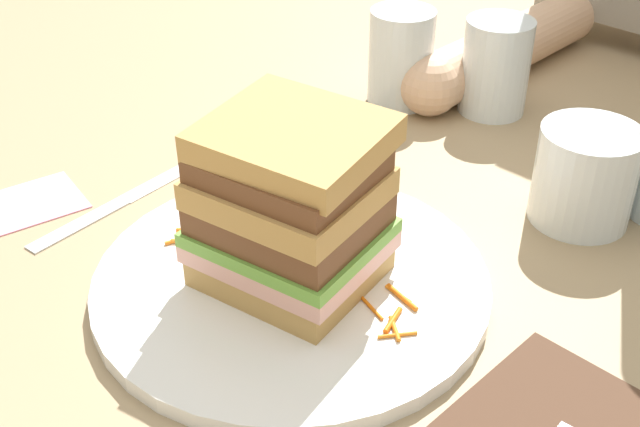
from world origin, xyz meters
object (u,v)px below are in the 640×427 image
object	(u,v)px
sandwich	(290,206)
napkin_pink	(26,204)
main_plate	(291,282)
juice_glass	(584,181)
empty_tumbler_1	(401,57)
empty_tumbler_0	(496,67)
knife	(123,200)

from	to	relation	value
sandwich	napkin_pink	xyz separation A→B (m)	(-0.24, -0.08, -0.07)
main_plate	napkin_pink	xyz separation A→B (m)	(-0.24, -0.08, -0.01)
sandwich	juice_glass	distance (m)	0.26
sandwich	empty_tumbler_1	distance (m)	0.33
juice_glass	napkin_pink	bearing A→B (deg)	-138.10
empty_tumbler_0	empty_tumbler_1	xyz separation A→B (m)	(-0.08, -0.05, 0.00)
napkin_pink	juice_glass	bearing A→B (deg)	41.90
sandwich	empty_tumbler_0	bearing A→B (deg)	100.38
sandwich	empty_tumbler_1	world-z (taller)	sandwich
empty_tumbler_0	empty_tumbler_1	bearing A→B (deg)	-148.32
sandwich	juice_glass	bearing A→B (deg)	66.13
juice_glass	knife	bearing A→B (deg)	-139.45
napkin_pink	empty_tumbler_1	bearing A→B (deg)	75.34
empty_tumbler_1	napkin_pink	size ratio (longest dim) A/B	1.09
main_plate	knife	size ratio (longest dim) A/B	1.44
empty_tumbler_0	knife	bearing A→B (deg)	-108.93
napkin_pink	knife	bearing A→B (deg)	48.26
main_plate	napkin_pink	size ratio (longest dim) A/B	3.20
main_plate	sandwich	world-z (taller)	sandwich
main_plate	sandwich	size ratio (longest dim) A/B	2.10
empty_tumbler_1	juice_glass	bearing A→B (deg)	-15.01
empty_tumbler_0	napkin_pink	size ratio (longest dim) A/B	1.07
sandwich	knife	xyz separation A→B (m)	(-0.19, -0.02, -0.07)
main_plate	empty_tumbler_0	bearing A→B (deg)	100.39
knife	napkin_pink	bearing A→B (deg)	-131.74
empty_tumbler_1	main_plate	bearing A→B (deg)	-64.02
main_plate	knife	bearing A→B (deg)	-174.77
knife	juice_glass	xyz separation A→B (m)	(0.29, 0.25, 0.03)
empty_tumbler_0	sandwich	bearing A→B (deg)	-79.62
main_plate	sandwich	distance (m)	0.07
knife	main_plate	bearing A→B (deg)	5.23
sandwich	knife	world-z (taller)	sandwich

